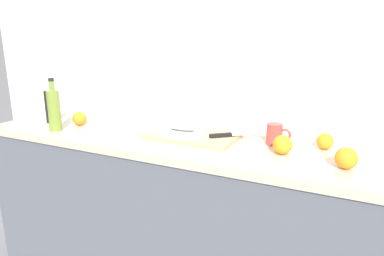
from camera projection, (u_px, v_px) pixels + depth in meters
name	position (u px, v px, depth m)	size (l,w,h in m)	color
back_wall	(194.00, 62.00, 1.91)	(3.20, 0.05, 2.50)	silver
kitchen_counter	(168.00, 213.00, 1.83)	(2.00, 0.60, 0.90)	#4C5159
cutting_board	(192.00, 136.00, 1.66)	(0.44, 0.27, 0.02)	tan
white_plate	(183.00, 131.00, 1.67)	(0.24, 0.24, 0.01)	white
fish_fillet	(182.00, 126.00, 1.66)	(0.18, 0.08, 0.04)	#999E99
chef_knife	(231.00, 135.00, 1.61)	(0.24, 0.21, 0.02)	silver
olive_oil_bottle	(54.00, 109.00, 1.77)	(0.06, 0.06, 0.28)	olive
coffee_mug_0	(275.00, 134.00, 1.53)	(0.11, 0.07, 0.10)	#CC3F38
orange_0	(346.00, 158.00, 1.25)	(0.08, 0.08, 0.08)	orange
orange_1	(282.00, 145.00, 1.41)	(0.08, 0.08, 0.08)	orange
orange_2	(80.00, 119.00, 1.89)	(0.08, 0.08, 0.08)	orange
orange_3	(325.00, 141.00, 1.47)	(0.07, 0.07, 0.07)	orange
pepper_mill	(50.00, 107.00, 1.95)	(0.05, 0.05, 0.19)	black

